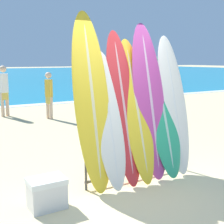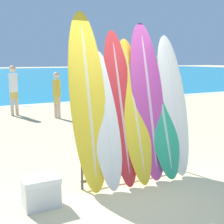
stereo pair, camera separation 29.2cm
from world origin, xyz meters
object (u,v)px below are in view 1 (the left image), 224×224
surfboard_slot_2 (123,107)px  person_near_water (4,89)px  surfboard_slot_4 (150,101)px  surfboard_slot_1 (109,120)px  surfboard_slot_0 (92,101)px  surfboard_slot_5 (163,115)px  surfboard_slot_6 (174,104)px  surfboard_rack (137,148)px  cooler_box (47,193)px  person_mid_beach (49,94)px  surfboard_slot_3 (136,110)px

surfboard_slot_2 → person_near_water: bearing=93.0°
surfboard_slot_4 → surfboard_slot_1: bearing=-176.8°
surfboard_slot_0 → surfboard_slot_4: surfboard_slot_0 is taller
surfboard_slot_5 → surfboard_slot_6: 0.30m
surfboard_rack → surfboard_slot_1: 0.75m
surfboard_slot_4 → cooler_box: bearing=-171.5°
surfboard_slot_2 → person_mid_beach: (0.79, 5.73, -0.36)m
surfboard_slot_3 → cooler_box: surfboard_slot_3 is taller
surfboard_rack → surfboard_slot_6: surfboard_slot_6 is taller
surfboard_slot_6 → person_near_water: size_ratio=1.36×
surfboard_slot_2 → surfboard_slot_3: (0.23, -0.02, -0.06)m
surfboard_slot_0 → surfboard_slot_3: size_ratio=1.16×
surfboard_slot_3 → person_mid_beach: size_ratio=1.49×
surfboard_slot_5 → surfboard_slot_6: bearing=8.7°
surfboard_slot_2 → surfboard_slot_5: surfboard_slot_2 is taller
cooler_box → surfboard_slot_0: bearing=19.5°
surfboard_slot_1 → surfboard_slot_4: bearing=3.2°
surfboard_slot_2 → person_near_water: (-0.37, 6.94, -0.25)m
surfboard_slot_0 → person_mid_beach: (1.34, 5.73, -0.49)m
surfboard_slot_0 → surfboard_slot_3: bearing=-1.7°
surfboard_slot_2 → cooler_box: surfboard_slot_2 is taller
surfboard_rack → surfboard_slot_2: size_ratio=0.79×
surfboard_slot_2 → person_mid_beach: size_ratio=1.57×
surfboard_slot_0 → surfboard_slot_4: bearing=-0.5°
surfboard_slot_0 → surfboard_slot_3: (0.78, -0.02, -0.19)m
surfboard_slot_1 → person_near_water: (-0.08, 6.99, -0.09)m
surfboard_rack → cooler_box: (-1.61, -0.25, -0.31)m
surfboard_slot_6 → surfboard_slot_5: bearing=-171.3°
surfboard_slot_2 → surfboard_slot_4: surfboard_slot_4 is taller
surfboard_slot_3 → person_mid_beach: (0.56, 5.75, -0.30)m
surfboard_slot_2 → surfboard_slot_3: bearing=-4.6°
surfboard_slot_4 → surfboard_slot_6: bearing=-1.4°
surfboard_slot_1 → person_near_water: bearing=90.6°
surfboard_slot_3 → person_mid_beach: bearing=84.5°
surfboard_rack → surfboard_slot_0: size_ratio=0.71×
surfboard_slot_1 → surfboard_slot_2: size_ratio=0.87×
person_near_water → surfboard_slot_4: bearing=-100.0°
surfboard_slot_1 → cooler_box: surfboard_slot_1 is taller
surfboard_rack → surfboard_slot_5: surfboard_slot_5 is taller
person_near_water → surfboard_slot_3: bearing=-102.3°
surfboard_slot_3 → person_near_water: size_ratio=1.31×
surfboard_slot_6 → surfboard_slot_4: bearing=178.6°
surfboard_slot_4 → surfboard_slot_5: surfboard_slot_4 is taller
surfboard_rack → person_mid_beach: (0.55, 5.77, 0.32)m
surfboard_slot_2 → cooler_box: 1.72m
surfboard_slot_1 → surfboard_slot_3: 0.54m
surfboard_rack → person_near_water: 7.02m
surfboard_slot_6 → person_near_water: 7.09m
surfboard_slot_4 → surfboard_slot_5: bearing=-11.8°
surfboard_slot_2 → surfboard_slot_5: bearing=-4.2°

